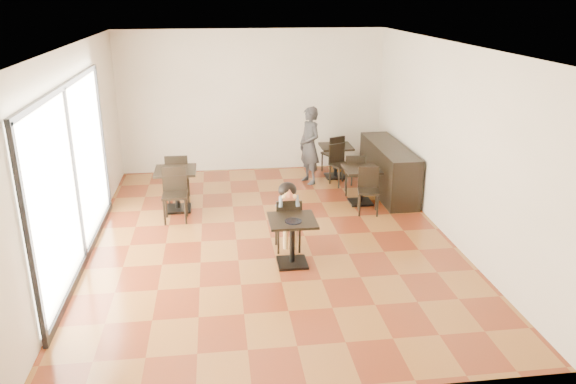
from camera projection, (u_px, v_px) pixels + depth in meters
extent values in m
cube|color=brown|center=(271.00, 238.00, 9.56)|extent=(6.00, 8.00, 0.01)
cube|color=silver|center=(269.00, 45.00, 8.48)|extent=(6.00, 8.00, 0.01)
cube|color=white|center=(252.00, 101.00, 12.75)|extent=(6.00, 0.01, 3.20)
cube|color=white|center=(312.00, 257.00, 5.28)|extent=(6.00, 0.01, 3.20)
cube|color=white|center=(76.00, 154.00, 8.65)|extent=(0.01, 8.00, 3.20)
cube|color=white|center=(448.00, 141.00, 9.38)|extent=(0.01, 8.00, 3.20)
cube|color=white|center=(73.00, 176.00, 8.26)|extent=(0.04, 4.50, 2.60)
cylinder|color=black|center=(293.00, 221.00, 8.29)|extent=(0.25, 0.25, 0.02)
imported|color=#36363B|center=(310.00, 145.00, 12.05)|extent=(0.60, 0.72, 1.67)
cube|color=black|center=(388.00, 169.00, 11.58)|extent=(0.60, 2.40, 1.00)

